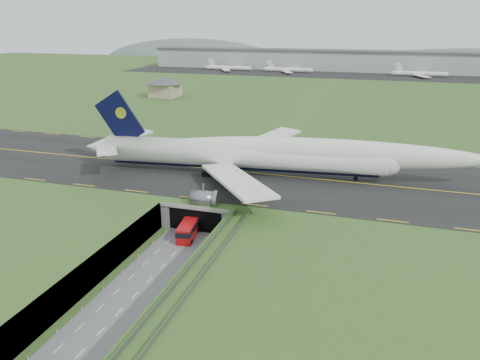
% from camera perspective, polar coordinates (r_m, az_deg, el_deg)
% --- Properties ---
extents(ground, '(900.00, 900.00, 0.00)m').
position_cam_1_polar(ground, '(95.23, -7.31, -8.24)').
color(ground, '#325421').
rests_on(ground, ground).
extents(airfield_deck, '(800.00, 800.00, 6.00)m').
position_cam_1_polar(airfield_deck, '(93.90, -7.38, -6.61)').
color(airfield_deck, gray).
rests_on(airfield_deck, ground).
extents(trench_road, '(12.00, 75.00, 0.20)m').
position_cam_1_polar(trench_road, '(89.25, -9.32, -10.25)').
color(trench_road, slate).
rests_on(trench_road, ground).
extents(taxiway, '(800.00, 44.00, 0.18)m').
position_cam_1_polar(taxiway, '(121.35, -1.02, 1.09)').
color(taxiway, black).
rests_on(taxiway, airfield_deck).
extents(tunnel_portal, '(17.00, 22.30, 6.00)m').
position_cam_1_polar(tunnel_portal, '(107.85, -3.73, -2.83)').
color(tunnel_portal, gray).
rests_on(tunnel_portal, ground).
extents(guideway, '(3.00, 53.00, 7.05)m').
position_cam_1_polar(guideway, '(73.43, -5.74, -12.26)').
color(guideway, '#A8A8A3').
rests_on(guideway, ground).
extents(jumbo_jet, '(101.31, 63.62, 21.17)m').
position_cam_1_polar(jumbo_jet, '(115.98, 3.68, 3.11)').
color(jumbo_jet, white).
rests_on(jumbo_jet, ground).
extents(shuttle_tram, '(4.26, 8.50, 3.30)m').
position_cam_1_polar(shuttle_tram, '(98.29, -6.39, -6.13)').
color(shuttle_tram, '#AC0B0D').
rests_on(shuttle_tram, ground).
extents(service_building, '(19.02, 19.02, 10.36)m').
position_cam_1_polar(service_building, '(245.03, -9.14, 11.39)').
color(service_building, tan).
rests_on(service_building, ground).
extents(cargo_terminal, '(320.00, 67.00, 15.60)m').
position_cam_1_polar(cargo_terminal, '(378.96, 12.09, 14.08)').
color(cargo_terminal, '#B2B2B2').
rests_on(cargo_terminal, ground).
extents(distant_hills, '(700.00, 91.00, 60.00)m').
position_cam_1_polar(distant_hills, '(509.59, 20.89, 12.39)').
color(distant_hills, '#54655E').
rests_on(distant_hills, ground).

